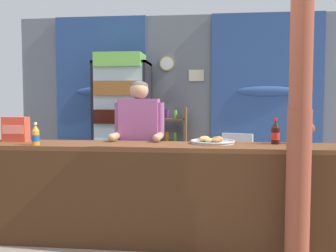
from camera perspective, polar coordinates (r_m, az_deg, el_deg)
ground_plane at (r=4.40m, az=-0.16°, el=-13.30°), size 8.12×8.12×0.00m
back_wall_curtained at (r=6.12m, az=2.04°, el=4.43°), size 5.29×0.22×2.65m
stall_counter at (r=3.40m, az=-3.09°, el=-8.69°), size 3.62×0.53×0.90m
timber_post at (r=3.04m, az=19.28°, el=1.46°), size 0.21×0.18×2.47m
drink_fridge at (r=5.69m, az=-6.93°, el=1.72°), size 0.79×0.70×1.98m
bottle_shelf_rack at (r=5.85m, az=0.45°, el=-2.76°), size 0.48×0.28×1.19m
plastic_lawn_chair at (r=5.29m, az=10.76°, el=-4.97°), size 0.56×0.56×0.86m
shopkeeper at (r=3.88m, az=-4.36°, el=-1.45°), size 0.51×0.42×1.50m
soda_bottle_water at (r=3.65m, az=18.99°, el=-0.71°), size 0.09×0.09×0.28m
soda_bottle_cola at (r=3.57m, az=15.91°, el=-1.04°), size 0.08×0.08×0.24m
soda_bottle_orange_soda at (r=3.56m, az=-19.36°, el=-1.36°), size 0.07×0.07×0.20m
snack_box_crackers at (r=3.96m, az=-21.99°, el=-0.44°), size 0.24×0.12×0.24m
pastry_tray at (r=3.52m, az=6.67°, el=-2.28°), size 0.41×0.41×0.07m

